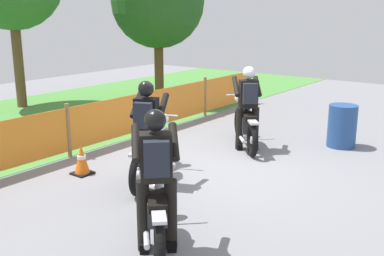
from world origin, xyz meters
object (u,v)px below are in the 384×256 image
at_px(motorcycle_third, 151,152).
at_px(rider_lead, 156,173).
at_px(spare_drum, 342,126).
at_px(rider_third, 147,127).
at_px(rider_trailing, 248,103).
at_px(motorcycle_trailing, 245,123).
at_px(motorcycle_lead, 156,207).
at_px(traffic_cone, 82,160).

relative_size(motorcycle_third, rider_lead, 1.14).
bearing_deg(spare_drum, rider_third, 156.12).
relative_size(motorcycle_third, rider_trailing, 1.14).
height_order(motorcycle_trailing, motorcycle_third, motorcycle_trailing).
bearing_deg(motorcycle_lead, traffic_cone, 24.68).
bearing_deg(spare_drum, motorcycle_trailing, 125.55).
bearing_deg(motorcycle_trailing, motorcycle_third, 133.18).
bearing_deg(motorcycle_third, rider_lead, -161.76).
relative_size(rider_lead, rider_trailing, 1.00).
bearing_deg(rider_third, motorcycle_third, 0.51).
bearing_deg(rider_trailing, motorcycle_third, 129.33).
bearing_deg(rider_lead, motorcycle_trailing, -26.36).
bearing_deg(motorcycle_third, rider_trailing, -34.38).
distance_m(rider_third, traffic_cone, 1.44).
xyz_separation_m(rider_trailing, rider_third, (-2.66, 0.29, 0.00)).
relative_size(rider_third, traffic_cone, 3.19).
distance_m(motorcycle_trailing, motorcycle_third, 2.64).
bearing_deg(motorcycle_trailing, rider_lead, 156.12).
xyz_separation_m(motorcycle_third, rider_third, (-0.20, -0.10, 0.48)).
distance_m(motorcycle_trailing, traffic_cone, 3.47).
height_order(rider_lead, rider_third, same).
relative_size(rider_trailing, traffic_cone, 3.19).
bearing_deg(spare_drum, traffic_cone, 145.52).
distance_m(motorcycle_third, rider_lead, 2.41).
relative_size(motorcycle_lead, rider_lead, 0.87).
height_order(motorcycle_third, rider_third, rider_third).
distance_m(motorcycle_lead, rider_third, 2.00).
xyz_separation_m(motorcycle_third, rider_lead, (-1.71, -1.63, 0.48)).
relative_size(rider_lead, rider_third, 1.00).
distance_m(motorcycle_trailing, rider_trailing, 0.52).
xyz_separation_m(motorcycle_lead, motorcycle_trailing, (4.19, 1.24, 0.04)).
xyz_separation_m(rider_third, spare_drum, (4.00, -1.77, -0.51)).
xyz_separation_m(motorcycle_trailing, rider_third, (-2.83, 0.14, 0.47)).
xyz_separation_m(motorcycle_third, spare_drum, (3.79, -1.87, -0.04)).
distance_m(rider_trailing, spare_drum, 2.05).
distance_m(motorcycle_trailing, rider_lead, 4.58).
height_order(rider_lead, rider_trailing, same).
xyz_separation_m(motorcycle_trailing, traffic_cone, (-3.18, 1.36, -0.22)).
distance_m(motorcycle_lead, traffic_cone, 2.79).
height_order(rider_third, spare_drum, rider_third).
bearing_deg(motorcycle_lead, motorcycle_third, -0.63).
xyz_separation_m(motorcycle_third, rider_trailing, (2.46, -0.39, 0.48)).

